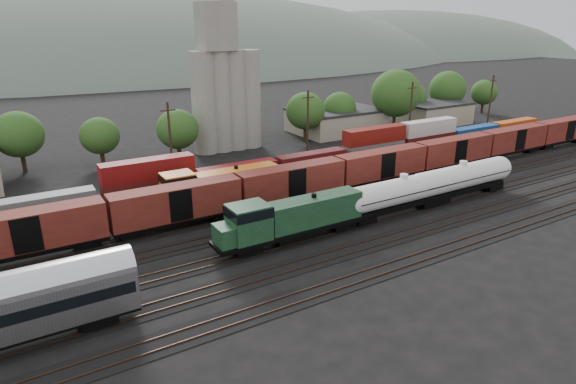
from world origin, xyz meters
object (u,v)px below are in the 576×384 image
green_locomotive (288,219)px  tank_car_a (403,192)px  orange_locomotive (214,185)px  grain_silo (225,89)px

green_locomotive → tank_car_a: (16.60, -0.00, 0.03)m
tank_car_a → orange_locomotive: tank_car_a is taller
green_locomotive → tank_car_a: size_ratio=1.02×
tank_car_a → grain_silo: bearing=97.0°
green_locomotive → grain_silo: bearing=74.2°
green_locomotive → orange_locomotive: bearing=98.1°
tank_car_a → grain_silo: size_ratio=0.64×
green_locomotive → tank_car_a: 16.60m
orange_locomotive → grain_silo: grain_silo is taller
tank_car_a → orange_locomotive: bearing=141.3°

